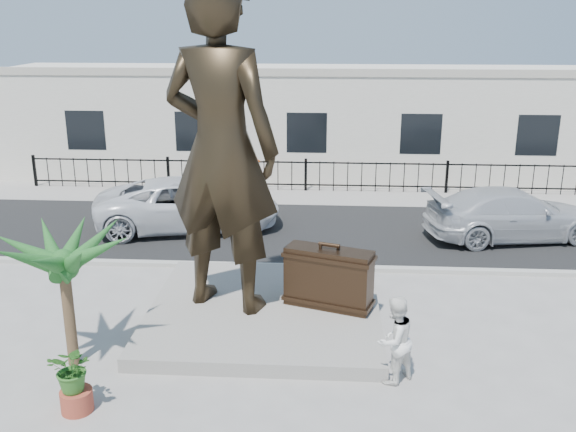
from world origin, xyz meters
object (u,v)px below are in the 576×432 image
object	(u,v)px
suitcase	(329,278)
tourist	(394,340)
car_white	(188,204)
statue	(221,149)

from	to	relation	value
suitcase	tourist	xyz separation A→B (m)	(1.24, -2.59, -0.13)
tourist	car_white	bearing A→B (deg)	-98.34
suitcase	tourist	size ratio (longest dim) A/B	1.14
suitcase	car_white	distance (m)	7.74
tourist	car_white	size ratio (longest dim) A/B	0.29
suitcase	tourist	world-z (taller)	tourist
statue	suitcase	bearing A→B (deg)	-161.88
car_white	statue	bearing A→B (deg)	-172.49
tourist	car_white	world-z (taller)	tourist
statue	car_white	bearing A→B (deg)	-52.47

